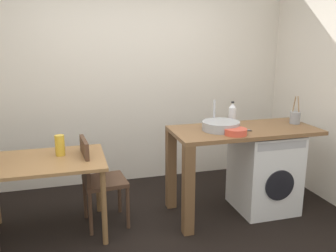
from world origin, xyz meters
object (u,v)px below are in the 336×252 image
(chair_opposite, at_px, (97,177))
(dining_table, at_px, (44,170))
(utensil_crock, at_px, (295,117))
(bottle_tall_green, at_px, (232,113))
(washing_machine, at_px, (264,171))
(mixing_bowl, at_px, (236,131))
(vase, at_px, (60,145))

(chair_opposite, bearing_deg, dining_table, -90.03)
(utensil_crock, bearing_deg, chair_opposite, 178.24)
(bottle_tall_green, distance_m, utensil_crock, 0.68)
(washing_machine, bearing_deg, utensil_crock, 8.10)
(dining_table, relative_size, mixing_bowl, 5.02)
(dining_table, bearing_deg, mixing_bowl, -8.70)
(mixing_bowl, bearing_deg, washing_machine, 23.25)
(chair_opposite, relative_size, bottle_tall_green, 3.82)
(dining_table, relative_size, chair_opposite, 1.22)
(dining_table, xyz_separation_m, vase, (0.15, 0.10, 0.19))
(washing_machine, height_order, vase, vase)
(chair_opposite, distance_m, vase, 0.47)
(washing_machine, relative_size, utensil_crock, 2.87)
(dining_table, distance_m, mixing_bowl, 1.83)
(washing_machine, bearing_deg, bottle_tall_green, 134.54)
(bottle_tall_green, bearing_deg, chair_opposite, -173.97)
(chair_opposite, xyz_separation_m, washing_machine, (1.76, -0.12, -0.08))
(utensil_crock, bearing_deg, bottle_tall_green, 160.75)
(dining_table, relative_size, vase, 5.61)
(mixing_bowl, distance_m, utensil_crock, 0.87)
(chair_opposite, height_order, mixing_bowl, mixing_bowl)
(chair_opposite, distance_m, utensil_crock, 2.19)
(dining_table, distance_m, utensil_crock, 2.63)
(chair_opposite, height_order, vase, vase)
(mixing_bowl, relative_size, vase, 1.12)
(mixing_bowl, height_order, vase, mixing_bowl)
(dining_table, bearing_deg, chair_opposite, 5.19)
(dining_table, bearing_deg, bottle_tall_green, 5.83)
(vase, bearing_deg, bottle_tall_green, 3.18)
(dining_table, height_order, bottle_tall_green, bottle_tall_green)
(washing_machine, bearing_deg, chair_opposite, 176.18)
(dining_table, distance_m, bottle_tall_green, 2.02)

